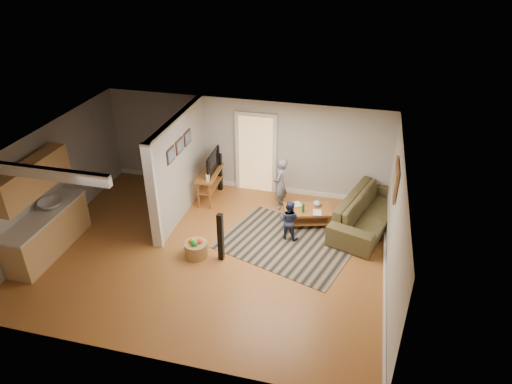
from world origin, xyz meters
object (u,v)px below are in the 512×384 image
at_px(coffee_table, 308,212).
at_px(toy_basket, 196,248).
at_px(tv_console, 210,175).
at_px(speaker_right, 220,172).
at_px(toddler, 288,238).
at_px(speaker_left, 221,237).
at_px(child, 279,207).
at_px(sofa, 366,225).

height_order(coffee_table, toy_basket, coffee_table).
bearing_deg(tv_console, speaker_right, 77.06).
height_order(coffee_table, toddler, coffee_table).
bearing_deg(coffee_table, speaker_left, -132.03).
distance_m(speaker_right, toy_basket, 2.97).
distance_m(coffee_table, speaker_right, 2.79).
bearing_deg(child, speaker_left, -13.15).
bearing_deg(coffee_table, tv_console, 167.10).
bearing_deg(speaker_right, tv_console, -96.65).
relative_size(speaker_right, child, 0.79).
relative_size(speaker_right, toy_basket, 2.11).
relative_size(tv_console, toddler, 1.26).
distance_m(sofa, toy_basket, 4.13).
relative_size(speaker_left, toddler, 1.16).
bearing_deg(toddler, tv_console, -20.11).
relative_size(tv_console, speaker_left, 1.08).
xyz_separation_m(speaker_right, toddler, (2.20, -1.80, -0.53)).
bearing_deg(toddler, coffee_table, -108.07).
bearing_deg(tv_console, coffee_table, -14.65).
height_order(tv_console, toddler, tv_console).
bearing_deg(speaker_left, tv_console, 115.52).
bearing_deg(toddler, speaker_left, 50.42).
bearing_deg(speaker_left, speaker_right, 109.97).
height_order(sofa, toy_basket, toy_basket).
relative_size(sofa, speaker_left, 2.32).
height_order(coffee_table, tv_console, tv_console).
bearing_deg(speaker_right, child, -12.07).
xyz_separation_m(speaker_left, child, (0.80, 2.38, -0.57)).
xyz_separation_m(coffee_table, tv_console, (-2.65, 0.61, 0.36)).
bearing_deg(sofa, tv_console, 103.16).
distance_m(toy_basket, child, 2.77).
bearing_deg(toddler, toy_basket, 40.87).
relative_size(sofa, coffee_table, 2.11).
relative_size(sofa, tv_console, 2.15).
xyz_separation_m(tv_console, speaker_right, (0.10, 0.51, -0.16)).
bearing_deg(coffee_table, speaker_right, 156.42).
distance_m(speaker_right, toddler, 2.89).
height_order(speaker_left, toddler, speaker_left).
height_order(tv_console, speaker_right, speaker_right).
bearing_deg(child, speaker_right, -101.17).
xyz_separation_m(speaker_right, toy_basket, (0.38, -2.92, -0.35)).
distance_m(sofa, coffee_table, 1.45).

